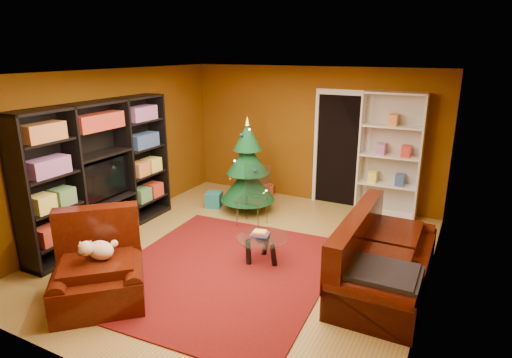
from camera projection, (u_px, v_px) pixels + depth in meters
The scene contains 18 objects.
floor at pixel (244, 255), 6.31m from camera, with size 5.00×5.50×0.05m, color olive.
ceiling at pixel (242, 71), 5.54m from camera, with size 5.00×5.50×0.05m, color silver.
wall_back at pixel (312, 135), 8.29m from camera, with size 5.00×0.05×2.60m, color #70400A.
wall_left at pixel (109, 150), 7.04m from camera, with size 0.05×5.50×2.60m, color #70400A.
wall_right at pixel (438, 197), 4.82m from camera, with size 0.05×5.50×2.60m, color #70400A.
doorway at pixel (341, 151), 8.06m from camera, with size 1.06×0.60×2.16m, color black, non-canonical shape.
rug at pixel (222, 271), 5.81m from camera, with size 2.76×3.23×0.02m, color maroon.
media_unit at pixel (101, 172), 6.62m from camera, with size 0.43×2.80×2.15m, color black, non-canonical shape.
christmas_tree at pixel (248, 166), 7.76m from camera, with size 1.00×1.00×1.78m, color #0A3F1C, non-canonical shape.
gift_box_teal at pixel (214, 200), 8.17m from camera, with size 0.28×0.28×0.28m, color #1B7783.
gift_box_green at pixel (248, 197), 8.35m from camera, with size 0.27×0.27×0.27m, color #316D34.
gift_box_red at pixel (269, 190), 8.84m from camera, with size 0.21×0.21×0.21m, color #A03C24.
white_bookshelf at pixel (390, 156), 7.50m from camera, with size 1.05×0.38×2.26m, color white, non-canonical shape.
armchair at pixel (98, 269), 5.01m from camera, with size 1.10×1.10×0.86m, color black, non-canonical shape.
dog at pixel (101, 250), 5.00m from camera, with size 0.40×0.30×0.28m, color beige, non-canonical shape.
sofa at pixel (387, 252), 5.32m from camera, with size 2.18×0.98×0.94m, color black, non-canonical shape.
coffee_table at pixel (263, 249), 6.01m from camera, with size 0.75×0.75×0.47m, color gray, non-canonical shape.
acrylic_chair at pixel (252, 200), 7.22m from camera, with size 0.47×0.52×0.93m, color #66605B, non-canonical shape.
Camera 1 is at (2.79, -4.99, 2.89)m, focal length 30.00 mm.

